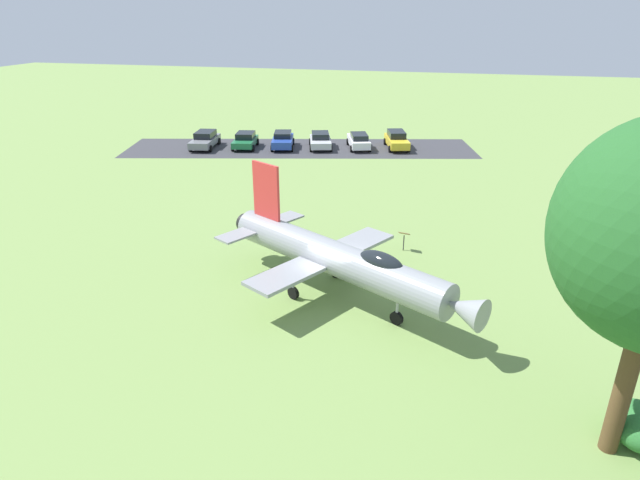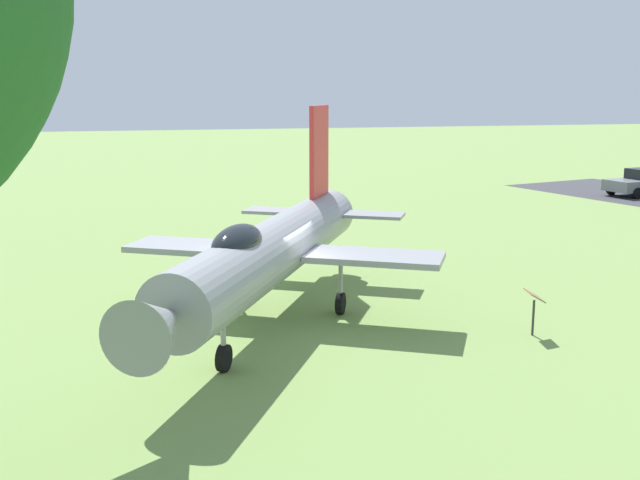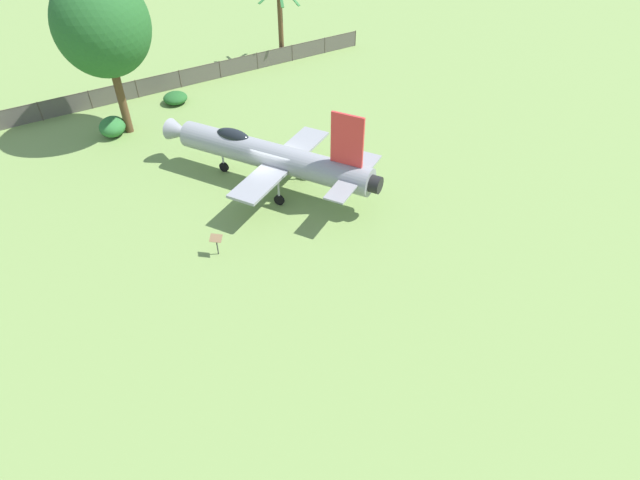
{
  "view_description": "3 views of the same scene",
  "coord_description": "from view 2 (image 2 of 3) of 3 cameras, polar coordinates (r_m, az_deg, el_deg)",
  "views": [
    {
      "loc": [
        21.6,
        4.63,
        12.38
      ],
      "look_at": [
        -0.92,
        -0.89,
        2.39
      ],
      "focal_mm": 30.07,
      "sensor_mm": 36.0,
      "label": 1
    },
    {
      "loc": [
        3.74,
        18.63,
        6.0
      ],
      "look_at": [
        -1.25,
        -0.12,
        2.13
      ],
      "focal_mm": 42.23,
      "sensor_mm": 36.0,
      "label": 2
    },
    {
      "loc": [
        -25.4,
        -1.55,
        16.78
      ],
      "look_at": [
        -6.95,
        -2.37,
        1.5
      ],
      "focal_mm": 28.72,
      "sensor_mm": 36.0,
      "label": 3
    }
  ],
  "objects": [
    {
      "name": "ground_plane",
      "position": [
        19.92,
        -3.41,
        -6.27
      ],
      "size": [
        200.0,
        200.0,
        0.0
      ],
      "primitive_type": "plane",
      "color": "#75934C"
    },
    {
      "name": "display_jet",
      "position": [
        19.08,
        -3.81,
        -0.76
      ],
      "size": [
        9.23,
        12.88,
        5.55
      ],
      "rotation": [
        0.0,
        0.0,
        1.05
      ],
      "color": "gray",
      "rests_on": "ground_plane"
    },
    {
      "name": "info_plaque",
      "position": [
        19.4,
        15.92,
        -4.55
      ],
      "size": [
        0.51,
        0.67,
        1.14
      ],
      "color": "#333333",
      "rests_on": "ground_plane"
    }
  ]
}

